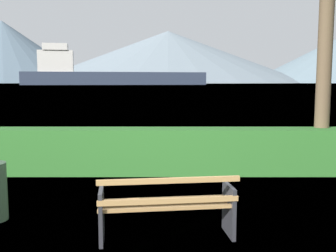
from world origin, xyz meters
name	(u,v)px	position (x,y,z in m)	size (l,w,h in m)	color
ground_plane	(167,237)	(0.00, 0.00, 0.00)	(1400.00, 1400.00, 0.00)	#567A38
water_surface	(169,84)	(0.00, 307.14, 0.00)	(620.00, 620.00, 0.00)	#7A99A8
park_bench	(168,207)	(0.01, -0.06, 0.43)	(1.80, 0.78, 0.87)	tan
hedge_row	(168,151)	(0.00, 3.56, 0.50)	(9.75, 0.70, 1.00)	#2D6B28
cargo_ship_large	(103,74)	(-40.31, 234.57, 6.72)	(111.58, 37.31, 24.04)	#2D384C
distant_hills	(209,55)	(60.04, 591.22, 42.14)	(837.50, 418.24, 88.34)	slate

